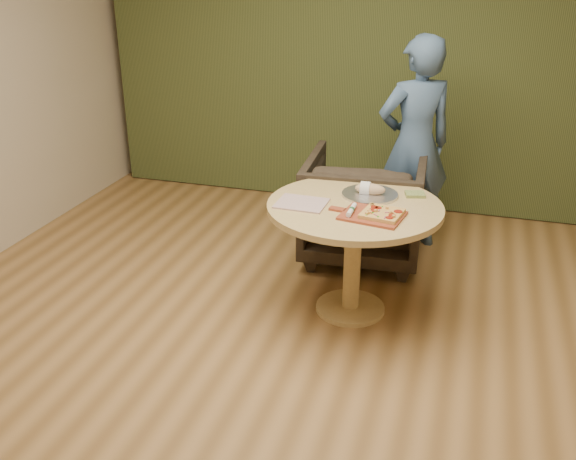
% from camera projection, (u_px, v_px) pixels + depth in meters
% --- Properties ---
extents(room_shell, '(5.04, 6.04, 2.84)m').
position_uv_depth(room_shell, '(259.00, 135.00, 2.96)').
color(room_shell, olive).
rests_on(room_shell, ground).
extents(curtain, '(4.80, 0.14, 2.78)m').
position_uv_depth(curtain, '(370.00, 48.00, 5.49)').
color(curtain, '#313B1A').
rests_on(curtain, ground).
extents(pedestal_table, '(1.08, 1.08, 0.75)m').
position_uv_depth(pedestal_table, '(354.00, 225.00, 3.99)').
color(pedestal_table, tan).
rests_on(pedestal_table, ground).
extents(pizza_paddle, '(0.47, 0.33, 0.01)m').
position_uv_depth(pizza_paddle, '(371.00, 215.00, 3.75)').
color(pizza_paddle, brown).
rests_on(pizza_paddle, pedestal_table).
extents(flatbread_pizza, '(0.25, 0.25, 0.04)m').
position_uv_depth(flatbread_pizza, '(382.00, 213.00, 3.72)').
color(flatbread_pizza, tan).
rests_on(flatbread_pizza, pizza_paddle).
extents(cutlery_roll, '(0.03, 0.20, 0.03)m').
position_uv_depth(cutlery_roll, '(351.00, 210.00, 3.77)').
color(cutlery_roll, silver).
rests_on(cutlery_roll, pizza_paddle).
extents(newspaper, '(0.31, 0.26, 0.01)m').
position_uv_depth(newspaper, '(302.00, 203.00, 3.93)').
color(newspaper, silver).
rests_on(newspaper, pedestal_table).
extents(serving_tray, '(0.36, 0.36, 0.02)m').
position_uv_depth(serving_tray, '(370.00, 194.00, 4.06)').
color(serving_tray, silver).
rests_on(serving_tray, pedestal_table).
extents(bread_roll, '(0.19, 0.09, 0.09)m').
position_uv_depth(bread_roll, '(369.00, 189.00, 4.05)').
color(bread_roll, tan).
rests_on(bread_roll, serving_tray).
extents(green_packet, '(0.14, 0.13, 0.02)m').
position_uv_depth(green_packet, '(415.00, 194.00, 4.06)').
color(green_packet, '#586A2F').
rests_on(green_packet, pedestal_table).
extents(armchair, '(0.91, 0.86, 0.89)m').
position_uv_depth(armchair, '(365.00, 202.00, 4.80)').
color(armchair, black).
rests_on(armchair, ground).
extents(person_standing, '(0.72, 0.65, 1.64)m').
position_uv_depth(person_standing, '(414.00, 145.00, 4.84)').
color(person_standing, '#3F5B7E').
rests_on(person_standing, ground).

